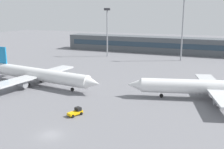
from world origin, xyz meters
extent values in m
plane|color=slate|center=(0.00, 40.00, 0.00)|extent=(400.00, 400.00, 0.00)
cube|color=#4C5156|center=(0.00, 112.96, 4.50)|extent=(116.24, 12.00, 9.00)
cube|color=#263847|center=(0.00, 106.91, 4.95)|extent=(110.43, 0.16, 2.80)
cylinder|color=silver|center=(-24.12, 29.28, 3.51)|extent=(38.45, 9.58, 4.04)
cone|color=silver|center=(-3.39, 26.23, 3.51)|extent=(4.96, 4.44, 3.84)
cube|color=#197FBF|center=(-41.47, 31.84, 8.45)|extent=(4.68, 1.06, 5.85)
cube|color=silver|center=(-41.78, 31.89, 3.72)|extent=(4.49, 10.95, 0.26)
cube|color=silver|center=(-25.17, 29.44, 3.19)|extent=(9.70, 32.29, 0.53)
cylinder|color=gray|center=(-26.10, 23.13, 1.69)|extent=(3.68, 2.60, 2.13)
cylinder|color=gray|center=(-24.24, 35.75, 1.69)|extent=(3.68, 2.60, 2.13)
cylinder|color=black|center=(-10.86, 27.33, 0.53)|extent=(1.11, 0.58, 1.06)
cylinder|color=black|center=(-26.62, 26.86, 0.53)|extent=(1.11, 0.58, 1.06)
cylinder|color=black|center=(-25.82, 32.33, 0.53)|extent=(1.11, 0.58, 1.06)
cylinder|color=white|center=(28.04, 34.42, 3.44)|extent=(37.29, 13.32, 3.96)
cone|color=white|center=(8.17, 29.22, 3.44)|extent=(5.17, 4.74, 3.76)
cube|color=silver|center=(29.05, 34.68, 3.13)|extent=(12.75, 31.51, 0.52)
cylinder|color=gray|center=(27.47, 40.73, 1.66)|extent=(3.75, 2.86, 2.08)
cylinder|color=gray|center=(30.63, 28.64, 1.66)|extent=(3.75, 2.86, 2.08)
cylinder|color=black|center=(15.34, 31.10, 0.52)|extent=(1.11, 0.67, 1.04)
cylinder|color=black|center=(29.37, 37.57, 0.52)|extent=(1.11, 0.67, 1.04)
cylinder|color=black|center=(30.74, 32.33, 0.52)|extent=(1.11, 0.67, 1.04)
cube|color=#F2B20C|center=(-0.49, 10.55, 0.65)|extent=(2.79, 3.90, 0.60)
cube|color=black|center=(-0.13, 11.38, 1.30)|extent=(1.72, 1.56, 0.90)
cylinder|color=black|center=(0.70, 11.35, 0.35)|extent=(0.50, 0.74, 0.70)
cylinder|color=black|center=(-0.73, 11.96, 0.35)|extent=(0.50, 0.74, 0.70)
cylinder|color=black|center=(-0.24, 9.14, 0.35)|extent=(0.50, 0.74, 0.70)
cylinder|color=black|center=(-1.67, 9.75, 0.35)|extent=(0.50, 0.74, 0.70)
cylinder|color=gray|center=(-25.53, 89.79, 11.87)|extent=(0.70, 0.70, 23.74)
cube|color=#333338|center=(-25.53, 89.79, 24.34)|extent=(3.20, 0.80, 1.20)
cylinder|color=gray|center=(12.50, 91.42, 14.61)|extent=(0.70, 0.70, 29.22)
camera|label=1|loc=(28.88, -40.21, 23.55)|focal=43.00mm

